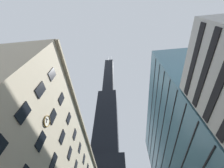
% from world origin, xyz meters
% --- Properties ---
extents(dark_skyscraper, '(26.64, 26.64, 235.49)m').
position_xyz_m(dark_skyscraper, '(-13.51, 82.00, 69.63)').
color(dark_skyscraper, black).
rests_on(dark_skyscraper, ground).
extents(glass_office_midrise, '(18.86, 49.20, 45.34)m').
position_xyz_m(glass_office_midrise, '(20.38, 29.49, 22.67)').
color(glass_office_midrise, teal).
rests_on(glass_office_midrise, ground).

